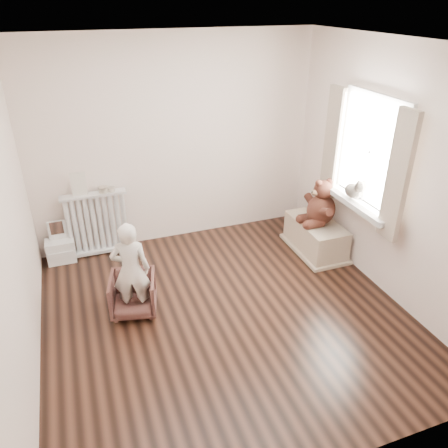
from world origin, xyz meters
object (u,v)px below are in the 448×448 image
object	(u,v)px
armchair	(133,294)
child	(131,270)
radiator	(98,225)
toy_vanity	(59,241)
teddy_bear	(322,204)
toy_bench	(316,236)
plush_cat	(354,190)

from	to	relation	value
armchair	child	xyz separation A→B (m)	(0.00, -0.05, 0.33)
radiator	armchair	bearing A→B (deg)	-81.07
toy_vanity	teddy_bear	size ratio (longest dim) A/B	0.91
radiator	child	xyz separation A→B (m)	(0.21, -1.36, 0.15)
toy_bench	teddy_bear	bearing A→B (deg)	-63.77
child	teddy_bear	size ratio (longest dim) A/B	1.80
toy_vanity	plush_cat	distance (m)	3.53
child	plush_cat	distance (m)	2.57
toy_bench	radiator	bearing A→B (deg)	161.34
child	teddy_bear	distance (m)	2.45
radiator	plush_cat	xyz separation A→B (m)	(2.74, -1.32, 0.61)
teddy_bear	plush_cat	distance (m)	0.54
armchair	child	size ratio (longest dim) A/B	0.45
radiator	toy_vanity	bearing A→B (deg)	-176.38
armchair	child	world-z (taller)	child
armchair	child	distance (m)	0.33
radiator	teddy_bear	distance (m)	2.78
teddy_bear	plush_cat	xyz separation A→B (m)	(0.12, -0.41, 0.33)
radiator	toy_vanity	size ratio (longest dim) A/B	1.57
toy_bench	plush_cat	world-z (taller)	plush_cat
radiator	toy_vanity	world-z (taller)	radiator
radiator	child	world-z (taller)	child
armchair	toy_bench	world-z (taller)	armchair
toy_bench	plush_cat	xyz separation A→B (m)	(0.14, -0.44, 0.80)
plush_cat	teddy_bear	bearing A→B (deg)	117.85
radiator	child	size ratio (longest dim) A/B	0.79
toy_vanity	child	xyz separation A→B (m)	(0.68, -1.33, 0.26)
radiator	teddy_bear	size ratio (longest dim) A/B	1.43
armchair	teddy_bear	distance (m)	2.48
toy_bench	teddy_bear	distance (m)	0.47
toy_vanity	toy_bench	size ratio (longest dim) A/B	0.61
radiator	toy_vanity	xyz separation A→B (m)	(-0.47, -0.03, -0.11)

